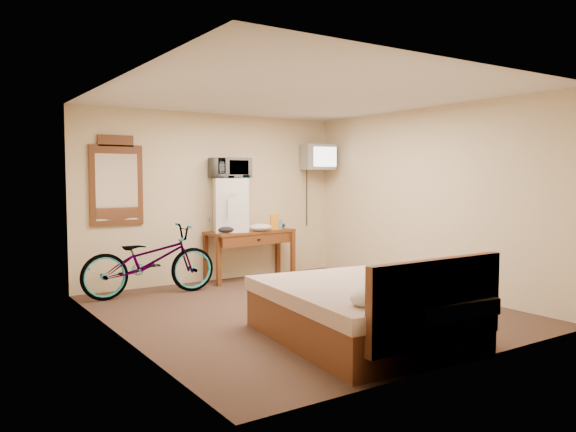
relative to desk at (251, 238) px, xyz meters
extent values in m
plane|color=#422E21|center=(-0.48, -2.00, -0.63)|extent=(4.60, 4.60, 0.00)
plane|color=silver|center=(-0.48, -2.00, 1.87)|extent=(4.60, 4.60, 0.00)
cube|color=beige|center=(-0.48, 0.30, 0.62)|extent=(4.20, 0.04, 2.50)
cube|color=beige|center=(-0.48, -4.30, 0.62)|extent=(4.20, 0.04, 2.50)
cube|color=beige|center=(-2.58, -2.00, 0.62)|extent=(0.04, 4.60, 2.50)
cube|color=beige|center=(1.62, -2.00, 0.62)|extent=(0.04, 4.60, 2.50)
cube|color=beige|center=(-0.56, 0.29, 0.29)|extent=(0.08, 0.01, 0.13)
cube|color=brown|center=(0.00, 0.04, 0.10)|extent=(1.42, 0.67, 0.04)
cube|color=brown|center=(-0.64, -0.17, -0.28)|extent=(0.06, 0.06, 0.71)
cube|color=brown|center=(0.64, -0.17, -0.28)|extent=(0.06, 0.06, 0.71)
cube|color=brown|center=(-0.64, 0.25, -0.28)|extent=(0.06, 0.06, 0.71)
cube|color=brown|center=(0.64, 0.25, -0.28)|extent=(0.06, 0.06, 0.71)
cube|color=brown|center=(0.00, -0.19, 0.00)|extent=(1.25, 0.17, 0.16)
cube|color=black|center=(0.00, -0.21, 0.00)|extent=(0.05, 0.02, 0.03)
cube|color=white|center=(-0.33, 0.06, 0.51)|extent=(0.61, 0.60, 0.79)
cube|color=gray|center=(-0.33, -0.18, 0.67)|extent=(0.48, 0.01, 0.00)
cylinder|color=gray|center=(-0.50, -0.18, 0.47)|extent=(0.02, 0.02, 0.28)
imported|color=white|center=(-0.33, 0.06, 1.06)|extent=(0.55, 0.38, 0.30)
cube|color=orange|center=(0.39, -0.03, 0.24)|extent=(0.13, 0.10, 0.24)
cylinder|color=#409DDC|center=(0.49, -0.02, 0.19)|extent=(0.09, 0.09, 0.15)
ellipsoid|color=silver|center=(0.09, -0.13, 0.17)|extent=(0.36, 0.28, 0.11)
ellipsoid|color=black|center=(-0.47, -0.09, 0.17)|extent=(0.27, 0.20, 0.10)
ellipsoid|color=black|center=(0.60, 0.13, 0.16)|extent=(0.17, 0.14, 0.08)
cube|color=black|center=(1.25, 0.28, 1.15)|extent=(0.14, 0.02, 0.14)
cylinder|color=black|center=(1.25, 0.24, 1.15)|extent=(0.05, 0.30, 0.05)
cube|color=gray|center=(1.25, 0.02, 1.25)|extent=(0.56, 0.50, 0.41)
cube|color=white|center=(1.25, -0.18, 1.25)|extent=(0.38, 0.11, 0.31)
cube|color=black|center=(1.25, 0.22, 1.25)|extent=(0.29, 0.09, 0.25)
cube|color=brown|center=(-1.94, 0.27, 0.81)|extent=(0.72, 0.04, 1.09)
cube|color=brown|center=(-1.94, 0.27, 1.41)|extent=(0.48, 0.04, 0.15)
cube|color=white|center=(-1.94, 0.25, 0.79)|extent=(0.57, 0.01, 0.89)
imported|color=black|center=(-1.68, -0.25, -0.17)|extent=(1.80, 0.71, 0.93)
cube|color=brown|center=(-0.70, -3.30, -0.43)|extent=(1.70, 2.14, 0.40)
cube|color=beige|center=(-0.70, -3.30, -0.18)|extent=(1.74, 2.18, 0.14)
cube|color=brown|center=(-0.70, -4.26, -0.08)|extent=(1.49, 0.08, 0.70)
ellipsoid|color=silver|center=(-1.05, -3.95, -0.05)|extent=(0.57, 0.35, 0.20)
ellipsoid|color=silver|center=(-0.35, -3.95, -0.05)|extent=(0.57, 0.35, 0.20)
camera|label=1|loc=(-4.20, -7.34, 0.93)|focal=35.00mm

